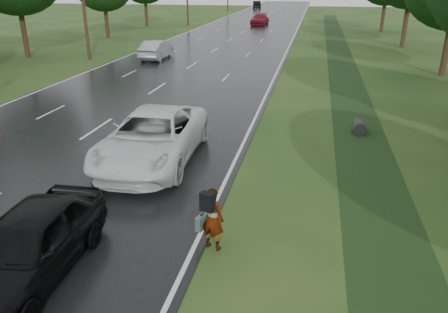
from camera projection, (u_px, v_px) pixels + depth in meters
name	position (u px, v px, depth m)	size (l,w,h in m)	color
road	(238.00, 35.00, 53.15)	(14.00, 180.00, 0.04)	black
edge_stripe_east	(294.00, 36.00, 51.88)	(0.12, 180.00, 0.01)	silver
edge_stripe_west	(185.00, 33.00, 54.40)	(0.12, 180.00, 0.01)	silver
center_line	(238.00, 34.00, 53.14)	(0.12, 180.00, 0.01)	silver
drainage_ditch	(348.00, 87.00, 27.14)	(2.20, 120.00, 0.56)	black
pedestrian	(212.00, 218.00, 10.63)	(0.80, 0.80, 1.65)	#A5998C
white_pickup	(153.00, 137.00, 15.78)	(3.02, 6.55, 1.82)	white
dark_sedan	(29.00, 245.00, 9.57)	(1.90, 4.73, 1.61)	black
silver_sedan	(157.00, 50.00, 36.50)	(1.64, 4.69, 1.55)	#9C9DA4
far_car_red	(260.00, 19.00, 64.34)	(2.19, 5.38, 1.56)	maroon
far_car_dark	(257.00, 5.00, 100.75)	(1.77, 5.06, 1.67)	black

